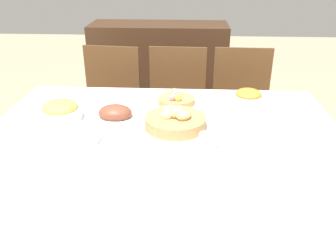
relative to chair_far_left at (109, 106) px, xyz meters
The scene contains 17 objects.
ground_plane 1.10m from the chair_far_left, 61.27° to the right, with size 12.00×12.00×0.00m, color tan.
dining_table 0.99m from the chair_far_left, 61.27° to the right, with size 1.72×1.09×0.76m.
chair_far_left is the anchor object (origin of this frame).
chair_far_center 0.50m from the chair_far_left, ahead, with size 0.43×0.43×0.93m.
chair_far_right 0.98m from the chair_far_left, ahead, with size 0.43×0.43×0.93m.
sideboard 0.84m from the chair_far_left, 67.75° to the left, with size 1.22×0.44×0.98m.
bread_basket 1.06m from the chair_far_left, 58.83° to the right, with size 0.30×0.30×0.11m.
egg_basket 0.81m from the chair_far_left, 47.17° to the right, with size 0.21×0.21×0.08m.
ham_platter 0.86m from the chair_far_left, 74.81° to the right, with size 0.27×0.19×0.08m.
pineapple_bowl 0.87m from the chair_far_left, 94.21° to the right, with size 0.21×0.21×0.10m.
carrot_bowl 1.13m from the chair_far_left, 32.44° to the right, with size 0.17×0.17×0.10m.
dinner_plate 1.31m from the chair_far_left, 70.94° to the right, with size 0.23×0.23×0.01m.
fork 1.27m from the chair_far_left, 77.10° to the right, with size 0.01×0.18×0.00m.
knife 1.36m from the chair_far_left, 65.20° to the right, with size 0.01×0.18×0.00m.
spoon 1.38m from the chair_far_left, 64.04° to the right, with size 0.01×0.18×0.00m.
drinking_cup 1.30m from the chair_far_left, 58.05° to the right, with size 0.08×0.08×0.07m.
butter_dish 1.09m from the chair_far_left, 82.79° to the right, with size 0.11×0.07×0.03m.
Camera 1 is at (0.10, -1.58, 1.52)m, focal length 38.00 mm.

